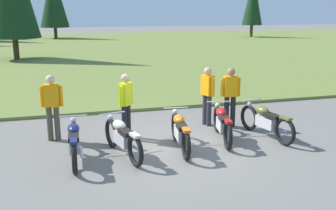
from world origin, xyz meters
TOP-DOWN VIEW (x-y plane):
  - ground_plane at (0.00, 0.00)m, footprint 140.00×140.00m
  - grass_moorland at (0.00, 25.54)m, footprint 80.00×44.00m
  - motorcycle_navy at (-2.35, -0.24)m, footprint 0.62×2.10m
  - motorcycle_cream at (-1.30, -0.24)m, footprint 0.73×2.07m
  - motorcycle_orange at (0.08, -0.17)m, footprint 0.62×2.10m
  - motorcycle_red at (1.30, 0.18)m, footprint 0.72×2.07m
  - motorcycle_olive at (2.47, 0.08)m, footprint 0.68×2.09m
  - rider_checking_bike at (1.97, 1.20)m, footprint 0.54×0.29m
  - rider_in_hivis_vest at (-2.78, 1.33)m, footprint 0.55×0.26m
  - rider_near_row_end at (-1.00, 0.99)m, footprint 0.40×0.44m
  - rider_with_back_turned at (1.42, 1.52)m, footprint 0.32×0.53m

SIDE VIEW (x-z plane):
  - ground_plane at x=0.00m, z-range 0.00..0.00m
  - grass_moorland at x=0.00m, z-range 0.00..0.10m
  - motorcycle_navy at x=-2.35m, z-range 0.00..0.88m
  - motorcycle_cream at x=-1.30m, z-range 0.00..0.88m
  - motorcycle_orange at x=0.08m, z-range 0.00..0.88m
  - motorcycle_red at x=1.30m, z-range 0.00..0.88m
  - motorcycle_olive at x=2.47m, z-range 0.00..0.88m
  - rider_checking_bike at x=1.97m, z-range 0.11..1.78m
  - rider_in_hivis_vest at x=-2.78m, z-range 0.11..1.78m
  - rider_near_row_end at x=-1.00m, z-range 0.11..1.78m
  - rider_with_back_turned at x=1.42m, z-range 0.11..1.78m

